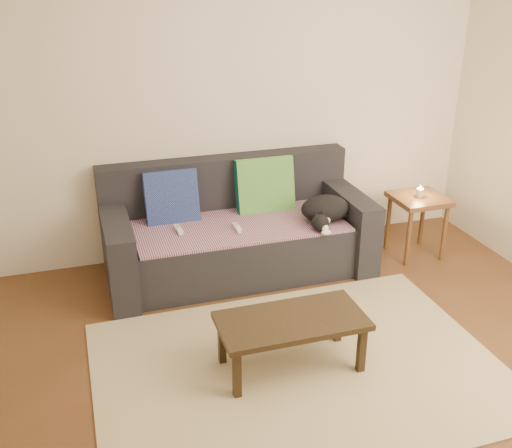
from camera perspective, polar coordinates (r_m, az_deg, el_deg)
name	(u,v)px	position (r m, az deg, el deg)	size (l,w,h in m)	color
ground	(308,384)	(3.75, 4.96, -14.97)	(4.50, 4.50, 0.00)	brown
back_wall	(220,102)	(4.94, -3.42, 11.52)	(4.50, 0.04, 2.60)	beige
sofa	(236,234)	(4.86, -1.88, -0.99)	(2.10, 0.94, 0.87)	#232328
throw_blanket	(239,225)	(4.73, -1.60, -0.10)	(1.66, 0.74, 0.02)	#392445
cushion_navy	(171,197)	(4.80, -8.07, 2.57)	(0.42, 0.11, 0.42)	#121C4D
cushion_green	(265,187)	(4.97, 0.82, 3.57)	(0.48, 0.12, 0.48)	#0B4C48
cat	(325,210)	(4.76, 6.59, 1.33)	(0.50, 0.48, 0.21)	black
wii_remote_a	(178,230)	(4.63, -7.40, -0.54)	(0.15, 0.04, 0.03)	white
wii_remote_b	(237,228)	(4.63, -1.81, -0.36)	(0.15, 0.04, 0.03)	white
side_table	(418,207)	(5.24, 15.18, 1.59)	(0.43, 0.43, 0.53)	brown
candle	(420,192)	(5.20, 15.34, 2.92)	(0.06, 0.06, 0.09)	beige
rug	(299,369)	(3.86, 4.11, -13.59)	(2.50, 1.80, 0.01)	tan
coffee_table	(292,325)	(3.70, 3.40, -9.56)	(0.90, 0.45, 0.36)	#2E2112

